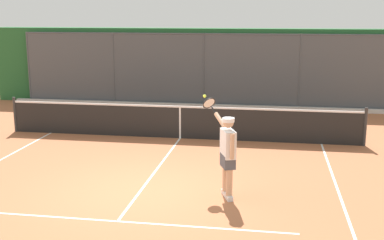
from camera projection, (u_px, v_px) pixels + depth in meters
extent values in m
plane|color=#A8603D|center=(140.00, 192.00, 10.05)|extent=(60.00, 60.00, 0.00)
cube|color=white|center=(118.00, 221.00, 8.62)|extent=(6.25, 0.05, 0.01)
cube|color=white|center=(350.00, 224.00, 8.50)|extent=(0.05, 10.77, 0.01)
cube|color=white|center=(157.00, 169.00, 11.48)|extent=(0.05, 5.93, 0.01)
cylinder|color=#474C51|center=(299.00, 72.00, 18.19)|extent=(0.07, 0.07, 2.83)
cylinder|color=#474C51|center=(204.00, 71.00, 18.76)|extent=(0.07, 0.07, 2.83)
cylinder|color=#474C51|center=(114.00, 69.00, 19.33)|extent=(0.07, 0.07, 2.83)
cylinder|color=#474C51|center=(29.00, 67.00, 19.89)|extent=(0.07, 0.07, 2.83)
cylinder|color=#474C51|center=(204.00, 34.00, 18.47)|extent=(14.31, 0.05, 0.05)
cube|color=#474C51|center=(204.00, 71.00, 18.76)|extent=(14.31, 0.02, 2.83)
cube|color=#235B2D|center=(206.00, 67.00, 19.37)|extent=(17.31, 0.90, 2.99)
cube|color=silver|center=(203.00, 106.00, 18.87)|extent=(15.31, 0.18, 0.15)
cylinder|color=#2D2D2D|center=(365.00, 127.00, 13.41)|extent=(0.09, 0.09, 1.07)
cylinder|color=#2D2D2D|center=(15.00, 114.00, 15.03)|extent=(0.09, 0.09, 1.07)
cube|color=black|center=(180.00, 123.00, 14.24)|extent=(10.20, 0.02, 0.91)
cube|color=white|center=(180.00, 107.00, 14.13)|extent=(10.20, 0.04, 0.05)
cube|color=white|center=(180.00, 123.00, 14.24)|extent=(0.05, 0.04, 0.91)
cube|color=silver|center=(229.00, 197.00, 9.63)|extent=(0.20, 0.28, 0.09)
cylinder|color=tan|center=(229.00, 177.00, 9.54)|extent=(0.13, 0.13, 0.74)
cube|color=silver|center=(225.00, 193.00, 9.87)|extent=(0.20, 0.28, 0.09)
cylinder|color=tan|center=(226.00, 173.00, 9.78)|extent=(0.13, 0.13, 0.74)
cube|color=#474C56|center=(228.00, 161.00, 9.60)|extent=(0.34, 0.44, 0.26)
cube|color=white|center=(228.00, 144.00, 9.52)|extent=(0.36, 0.50, 0.54)
cylinder|color=tan|center=(232.00, 146.00, 9.24)|extent=(0.08, 0.08, 0.49)
cylinder|color=tan|center=(220.00, 120.00, 9.84)|extent=(0.30, 0.34, 0.28)
sphere|color=tan|center=(228.00, 123.00, 9.43)|extent=(0.21, 0.21, 0.21)
cylinder|color=white|center=(228.00, 120.00, 9.42)|extent=(0.31, 0.31, 0.08)
cube|color=white|center=(227.00, 120.00, 9.54)|extent=(0.23, 0.24, 0.02)
cylinder|color=black|center=(214.00, 111.00, 10.01)|extent=(0.13, 0.15, 0.13)
torus|color=black|center=(209.00, 103.00, 10.14)|extent=(0.34, 0.33, 0.26)
cylinder|color=silver|center=(209.00, 103.00, 10.14)|extent=(0.28, 0.27, 0.21)
sphere|color=#CCDB33|center=(205.00, 96.00, 10.27)|extent=(0.07, 0.07, 0.07)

